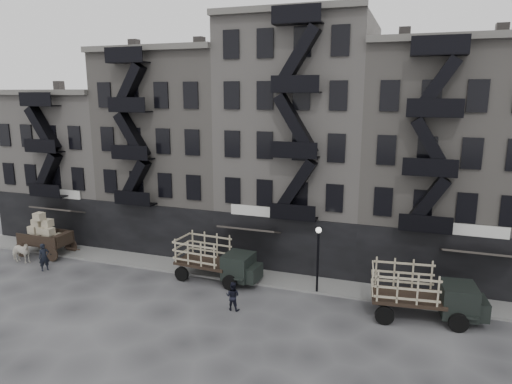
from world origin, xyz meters
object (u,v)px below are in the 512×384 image
(stake_truck_east, at_px, (424,290))
(pedestrian_mid, at_px, (233,296))
(horse, at_px, (20,252))
(wagon, at_px, (44,231))
(pedestrian_west, at_px, (44,257))
(stake_truck_west, at_px, (216,257))

(stake_truck_east, relative_size, pedestrian_mid, 3.65)
(horse, xyz_separation_m, stake_truck_east, (27.64, 0.76, 0.90))
(wagon, distance_m, pedestrian_mid, 17.45)
(stake_truck_east, distance_m, pedestrian_west, 24.92)
(pedestrian_west, distance_m, pedestrian_mid, 14.69)
(wagon, distance_m, stake_truck_west, 14.35)
(horse, xyz_separation_m, wagon, (0.39, 1.99, 1.11))
(stake_truck_west, bearing_deg, stake_truck_east, -0.50)
(stake_truck_west, bearing_deg, wagon, -175.96)
(horse, xyz_separation_m, pedestrian_west, (2.76, -0.57, 0.17))
(horse, bearing_deg, pedestrian_west, -101.48)
(horse, relative_size, stake_truck_west, 0.33)
(stake_truck_east, relative_size, pedestrian_west, 3.17)
(pedestrian_west, bearing_deg, horse, 110.32)
(stake_truck_east, bearing_deg, pedestrian_mid, -173.17)
(stake_truck_east, xyz_separation_m, pedestrian_west, (-24.88, -1.33, -0.73))
(wagon, relative_size, stake_truck_east, 0.64)
(horse, distance_m, stake_truck_east, 27.66)
(wagon, relative_size, pedestrian_mid, 2.35)
(horse, relative_size, stake_truck_east, 0.31)
(stake_truck_east, bearing_deg, horse, 174.71)
(stake_truck_east, height_order, pedestrian_mid, stake_truck_east)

